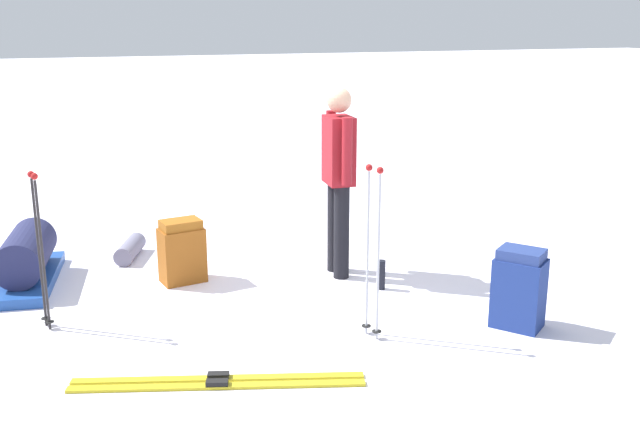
{
  "coord_description": "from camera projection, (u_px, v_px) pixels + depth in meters",
  "views": [
    {
      "loc": [
        -5.59,
        2.06,
        2.28
      ],
      "look_at": [
        0.0,
        0.0,
        0.7
      ],
      "focal_mm": 40.89,
      "sensor_mm": 36.0,
      "label": 1
    }
  ],
  "objects": [
    {
      "name": "thermos_bottle",
      "position": [
        381.0,
        275.0,
        6.28
      ],
      "size": [
        0.07,
        0.07,
        0.26
      ],
      "primitive_type": "cylinder",
      "color": "black",
      "rests_on": "ground_plane"
    },
    {
      "name": "skier_standing",
      "position": [
        339.0,
        172.0,
        6.45
      ],
      "size": [
        0.57,
        0.25,
        1.7
      ],
      "color": "black",
      "rests_on": "ground_plane"
    },
    {
      "name": "ground_plane",
      "position": [
        320.0,
        288.0,
        6.34
      ],
      "size": [
        80.0,
        80.0,
        0.0
      ],
      "primitive_type": "plane",
      "color": "white"
    },
    {
      "name": "ski_poles_planted_near",
      "position": [
        40.0,
        243.0,
        5.36
      ],
      "size": [
        0.15,
        0.09,
        1.21
      ],
      "color": "black",
      "rests_on": "ground_plane"
    },
    {
      "name": "ski_poles_planted_far",
      "position": [
        373.0,
        244.0,
        5.2
      ],
      "size": [
        0.19,
        0.1,
        1.29
      ],
      "color": "#AEB2BB",
      "rests_on": "ground_plane"
    },
    {
      "name": "gear_sled",
      "position": [
        27.0,
        260.0,
        6.39
      ],
      "size": [
        1.3,
        0.63,
        0.49
      ],
      "color": "#1D4595",
      "rests_on": "ground_plane"
    },
    {
      "name": "backpack_bright",
      "position": [
        182.0,
        252.0,
        6.43
      ],
      "size": [
        0.31,
        0.41,
        0.57
      ],
      "color": "#8F4C16",
      "rests_on": "ground_plane"
    },
    {
      "name": "backpack_large_dark",
      "position": [
        519.0,
        289.0,
        5.48
      ],
      "size": [
        0.45,
        0.43,
        0.62
      ],
      "color": "navy",
      "rests_on": "ground_plane"
    },
    {
      "name": "sleeping_mat_rolled",
      "position": [
        130.0,
        249.0,
        7.11
      ],
      "size": [
        0.58,
        0.36,
        0.18
      ],
      "primitive_type": "cylinder",
      "rotation": [
        0.0,
        1.57,
        5.93
      ],
      "color": "slate",
      "rests_on": "ground_plane"
    },
    {
      "name": "ski_pair_near",
      "position": [
        218.0,
        382.0,
        4.68
      ],
      "size": [
        0.73,
        1.86,
        0.05
      ],
      "color": "gold",
      "rests_on": "ground_plane"
    }
  ]
}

